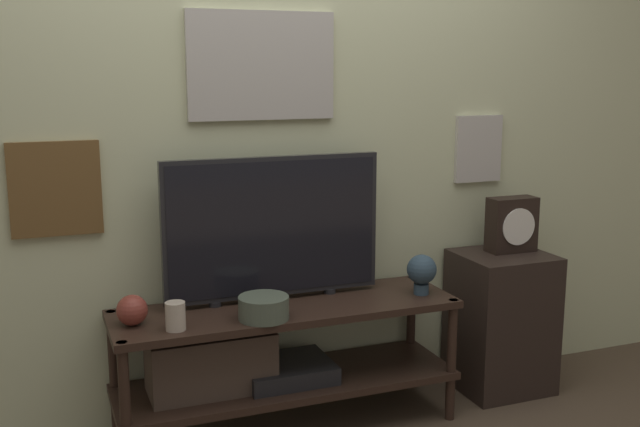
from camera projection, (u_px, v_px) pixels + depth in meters
wall_back at (264, 94)px, 3.07m from camera, size 6.40×0.08×2.70m
media_console at (260, 355)px, 2.99m from camera, size 1.39×0.42×0.52m
television at (273, 227)px, 3.01m from camera, size 0.90×0.05×0.59m
vase_wide_bowl at (264, 308)px, 2.82m from camera, size 0.19×0.19×0.09m
vase_round_glass at (132, 310)px, 2.75m from camera, size 0.11×0.11×0.11m
candle_jar at (175, 316)px, 2.70m from camera, size 0.07×0.07×0.10m
decorative_bust at (422, 271)px, 3.12m from camera, size 0.13×0.13×0.17m
side_table at (501, 321)px, 3.42m from camera, size 0.40×0.37×0.64m
mantel_clock at (512, 225)px, 3.39m from camera, size 0.22×0.11×0.25m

